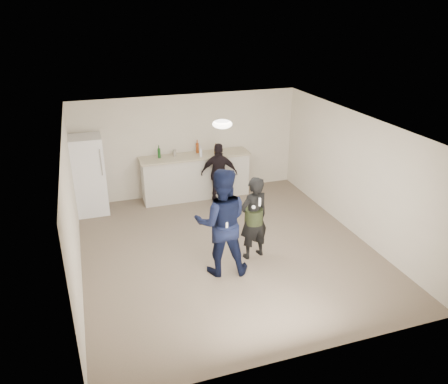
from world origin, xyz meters
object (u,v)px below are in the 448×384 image
object	(u,v)px
counter	(196,177)
fridge	(89,175)
shaker	(174,153)
spectator	(219,173)
man	(221,222)
woman	(254,218)

from	to	relation	value
counter	fridge	bearing A→B (deg)	-178.39
counter	shaker	distance (m)	0.81
fridge	counter	bearing A→B (deg)	1.61
shaker	spectator	size ratio (longest dim) A/B	0.12
shaker	spectator	distance (m)	1.18
man	woman	distance (m)	0.79
woman	fridge	bearing A→B (deg)	-59.69
fridge	spectator	world-z (taller)	fridge
fridge	spectator	distance (m)	2.98
man	spectator	distance (m)	3.01
man	spectator	world-z (taller)	man
counter	shaker	world-z (taller)	shaker
fridge	man	size ratio (longest dim) A/B	0.92
counter	fridge	xyz separation A→B (m)	(-2.49, -0.07, 0.38)
counter	spectator	size ratio (longest dim) A/B	1.76
fridge	woman	bearing A→B (deg)	-46.85
fridge	man	bearing A→B (deg)	-57.54
fridge	man	world-z (taller)	man
woman	spectator	xyz separation A→B (m)	(0.15, 2.58, -0.07)
counter	spectator	world-z (taller)	spectator
fridge	man	xyz separation A→B (m)	(2.08, -3.27, 0.08)
fridge	spectator	xyz separation A→B (m)	(2.95, -0.40, -0.16)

